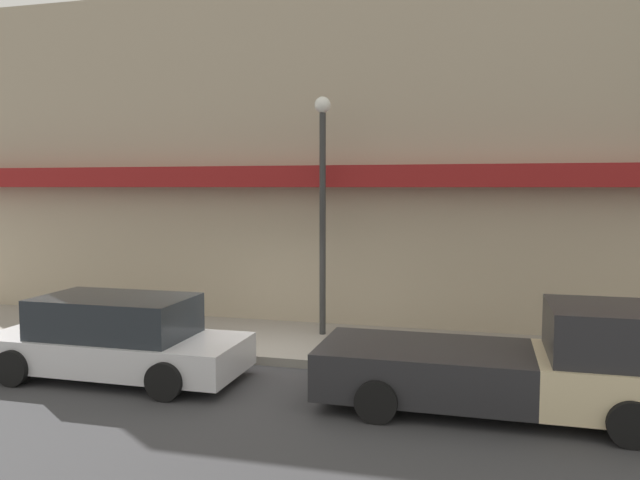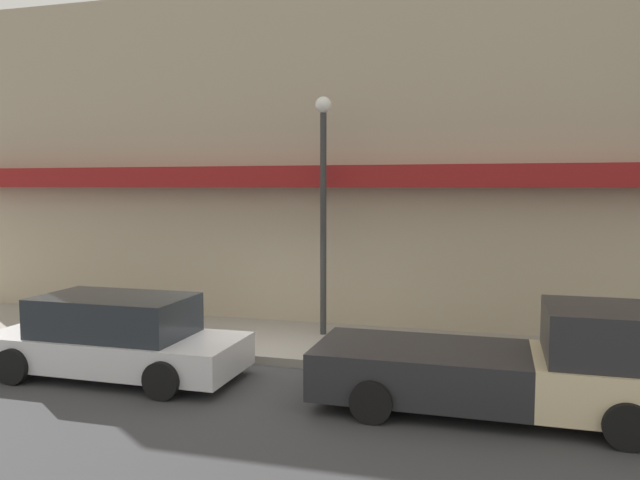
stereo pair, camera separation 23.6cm
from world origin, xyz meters
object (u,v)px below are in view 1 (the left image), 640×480
object	(u,v)px
pickup_truck	(524,365)
street_lamp	(323,186)
fire_hydrant	(176,327)
parked_car	(116,338)

from	to	relation	value
pickup_truck	street_lamp	distance (m)	6.06
fire_hydrant	street_lamp	distance (m)	4.42
pickup_truck	fire_hydrant	xyz separation A→B (m)	(-7.01, 2.12, -0.29)
fire_hydrant	street_lamp	bearing A→B (deg)	25.56
pickup_truck	fire_hydrant	bearing A→B (deg)	161.15
parked_car	street_lamp	world-z (taller)	street_lamp
parked_car	street_lamp	distance (m)	5.37
fire_hydrant	street_lamp	size ratio (longest dim) A/B	0.11
pickup_truck	parked_car	world-z (taller)	pickup_truck
parked_car	fire_hydrant	distance (m)	2.14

